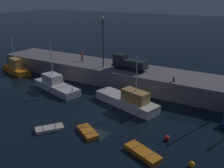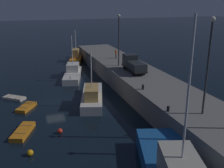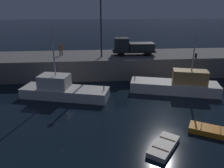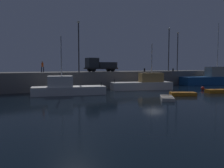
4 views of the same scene
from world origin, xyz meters
TOP-DOWN VIEW (x-y plane):
  - ground_plane at (0.00, 0.00)m, footprint 320.00×320.00m
  - pier_quay at (0.00, 12.94)m, footprint 56.25×7.39m
  - fishing_trawler_red at (-10.66, 4.53)m, footprint 9.53×4.96m
  - fishing_boat_orange at (1.99, 4.79)m, footprint 9.91×5.20m
  - rowboat_white_mid at (-2.75, -5.20)m, footprint 2.91×3.19m
  - dinghy_red_small at (1.39, -3.69)m, footprint 3.33×2.73m
  - lamp_post_west at (-6.16, 11.54)m, footprint 0.44×0.44m
  - utility_truck at (-1.85, 12.36)m, footprint 5.92×2.16m
  - dockworker at (-11.69, 13.02)m, footprint 0.42×0.42m
  - bollard_central at (6.40, 10.11)m, footprint 0.28×0.28m

SIDE VIEW (x-z plane):
  - ground_plane at x=0.00m, z-range 0.00..0.00m
  - rowboat_white_mid at x=-2.75m, z-range -0.02..0.37m
  - dinghy_red_small at x=1.39m, z-range -0.02..0.45m
  - fishing_trawler_red at x=-10.66m, z-range -2.86..4.55m
  - fishing_boat_orange at x=1.99m, z-range -2.71..4.50m
  - pier_quay at x=0.00m, z-range 0.00..2.73m
  - bollard_central at x=6.40m, z-range 2.73..3.32m
  - dockworker at x=-11.69m, z-range 2.85..4.56m
  - utility_truck at x=-1.85m, z-range 2.71..5.10m
  - lamp_post_west at x=-6.16m, z-range 3.41..11.73m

